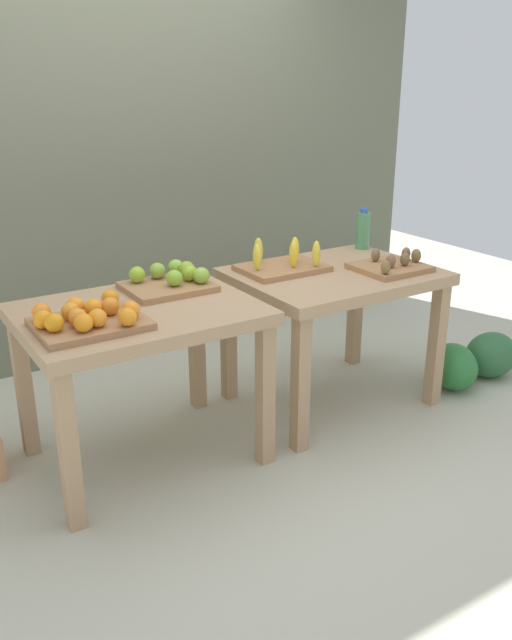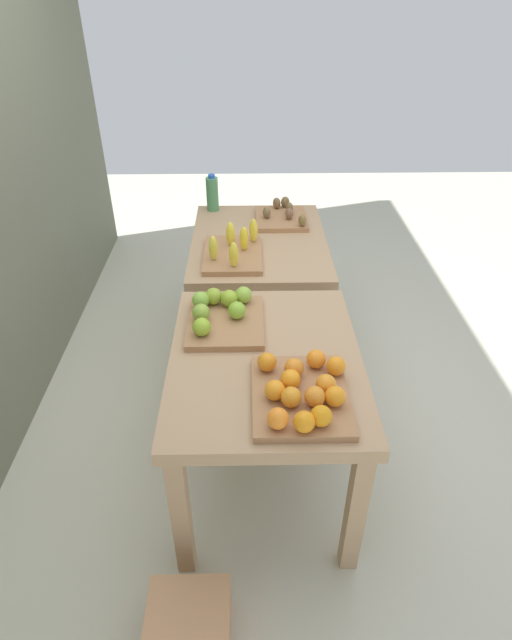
{
  "view_description": "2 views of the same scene",
  "coord_description": "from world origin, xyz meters",
  "px_view_note": "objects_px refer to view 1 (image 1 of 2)",
  "views": [
    {
      "loc": [
        -1.61,
        -2.63,
        1.73
      ],
      "look_at": [
        0.09,
        0.04,
        0.57
      ],
      "focal_mm": 37.14,
      "sensor_mm": 36.0,
      "label": 1
    },
    {
      "loc": [
        -2.23,
        0.07,
        2.1
      ],
      "look_at": [
        -0.08,
        0.03,
        0.62
      ],
      "focal_mm": 28.77,
      "sensor_mm": 36.0,
      "label": 2
    }
  ],
  "objects_px": {
    "banana_crate": "(283,264)",
    "display_table_left": "(139,331)",
    "orange_bin": "(88,318)",
    "apple_bin": "(171,280)",
    "kiwi_bin": "(391,265)",
    "water_bottle": "(363,230)",
    "display_table_right": "(334,291)",
    "watermelon_pile": "(473,360)"
  },
  "relations": [
    {
      "from": "display_table_left",
      "to": "banana_crate",
      "type": "relative_size",
      "value": 2.36
    },
    {
      "from": "banana_crate",
      "to": "watermelon_pile",
      "type": "distance_m",
      "value": 1.36
    },
    {
      "from": "display_table_right",
      "to": "orange_bin",
      "type": "relative_size",
      "value": 2.27
    },
    {
      "from": "display_table_left",
      "to": "water_bottle",
      "type": "bearing_deg",
      "value": 10.71
    },
    {
      "from": "water_bottle",
      "to": "banana_crate",
      "type": "bearing_deg",
      "value": -167.69
    },
    {
      "from": "orange_bin",
      "to": "water_bottle",
      "type": "distance_m",
      "value": 1.89
    },
    {
      "from": "apple_bin",
      "to": "watermelon_pile",
      "type": "height_order",
      "value": "apple_bin"
    },
    {
      "from": "display_table_left",
      "to": "banana_crate",
      "type": "bearing_deg",
      "value": 9.47
    },
    {
      "from": "display_table_right",
      "to": "orange_bin",
      "type": "height_order",
      "value": "orange_bin"
    },
    {
      "from": "watermelon_pile",
      "to": "display_table_left",
      "type": "bearing_deg",
      "value": 172.37
    },
    {
      "from": "banana_crate",
      "to": "kiwi_bin",
      "type": "bearing_deg",
      "value": -31.15
    },
    {
      "from": "orange_bin",
      "to": "banana_crate",
      "type": "relative_size",
      "value": 1.04
    },
    {
      "from": "orange_bin",
      "to": "apple_bin",
      "type": "distance_m",
      "value": 0.61
    },
    {
      "from": "banana_crate",
      "to": "kiwi_bin",
      "type": "relative_size",
      "value": 1.22
    },
    {
      "from": "display_table_right",
      "to": "kiwi_bin",
      "type": "relative_size",
      "value": 2.88
    },
    {
      "from": "water_bottle",
      "to": "watermelon_pile",
      "type": "bearing_deg",
      "value": -52.72
    },
    {
      "from": "display_table_right",
      "to": "display_table_left",
      "type": "bearing_deg",
      "value": 180.0
    },
    {
      "from": "apple_bin",
      "to": "water_bottle",
      "type": "bearing_deg",
      "value": 4.72
    },
    {
      "from": "apple_bin",
      "to": "kiwi_bin",
      "type": "relative_size",
      "value": 1.11
    },
    {
      "from": "kiwi_bin",
      "to": "banana_crate",
      "type": "bearing_deg",
      "value": 148.85
    },
    {
      "from": "orange_bin",
      "to": "apple_bin",
      "type": "height_order",
      "value": "apple_bin"
    },
    {
      "from": "kiwi_bin",
      "to": "watermelon_pile",
      "type": "relative_size",
      "value": 0.52
    },
    {
      "from": "apple_bin",
      "to": "kiwi_bin",
      "type": "bearing_deg",
      "value": -16.76
    },
    {
      "from": "apple_bin",
      "to": "watermelon_pile",
      "type": "xyz_separation_m",
      "value": [
        1.74,
        -0.46,
        -0.67
      ]
    },
    {
      "from": "kiwi_bin",
      "to": "watermelon_pile",
      "type": "height_order",
      "value": "kiwi_bin"
    },
    {
      "from": "display_table_left",
      "to": "kiwi_bin",
      "type": "bearing_deg",
      "value": -6.27
    },
    {
      "from": "orange_bin",
      "to": "display_table_right",
      "type": "bearing_deg",
      "value": 5.18
    },
    {
      "from": "apple_bin",
      "to": "banana_crate",
      "type": "relative_size",
      "value": 0.91
    },
    {
      "from": "kiwi_bin",
      "to": "water_bottle",
      "type": "bearing_deg",
      "value": 67.57
    },
    {
      "from": "apple_bin",
      "to": "watermelon_pile",
      "type": "bearing_deg",
      "value": -14.65
    },
    {
      "from": "banana_crate",
      "to": "watermelon_pile",
      "type": "bearing_deg",
      "value": -20.51
    },
    {
      "from": "kiwi_bin",
      "to": "water_bottle",
      "type": "xyz_separation_m",
      "value": [
        0.19,
        0.45,
        0.08
      ]
    },
    {
      "from": "display_table_right",
      "to": "apple_bin",
      "type": "height_order",
      "value": "apple_bin"
    },
    {
      "from": "water_bottle",
      "to": "display_table_right",
      "type": "bearing_deg",
      "value": -146.51
    },
    {
      "from": "display_table_left",
      "to": "display_table_right",
      "type": "distance_m",
      "value": 1.12
    },
    {
      "from": "display_table_left",
      "to": "water_bottle",
      "type": "height_order",
      "value": "water_bottle"
    },
    {
      "from": "banana_crate",
      "to": "display_table_left",
      "type": "bearing_deg",
      "value": -170.53
    },
    {
      "from": "water_bottle",
      "to": "orange_bin",
      "type": "bearing_deg",
      "value": -167.05
    },
    {
      "from": "display_table_left",
      "to": "orange_bin",
      "type": "xyz_separation_m",
      "value": [
        -0.27,
        -0.13,
        0.16
      ]
    },
    {
      "from": "apple_bin",
      "to": "display_table_right",
      "type": "bearing_deg",
      "value": -12.26
    },
    {
      "from": "display_table_left",
      "to": "kiwi_bin",
      "type": "distance_m",
      "value": 1.4
    },
    {
      "from": "orange_bin",
      "to": "apple_bin",
      "type": "xyz_separation_m",
      "value": [
        0.52,
        0.31,
        -0.0
      ]
    }
  ]
}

